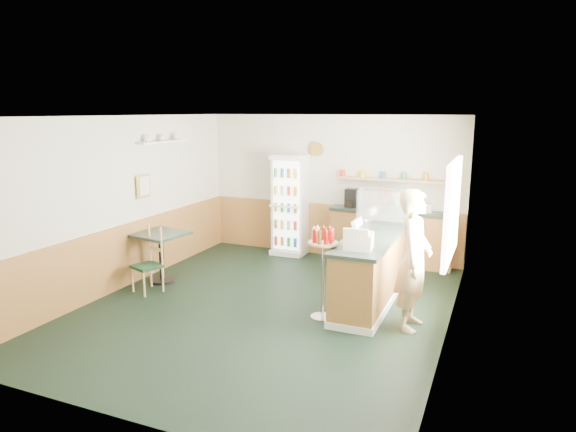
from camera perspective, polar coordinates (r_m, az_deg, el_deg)
The scene contains 13 objects.
ground at distance 7.52m, azimuth -2.51°, elevation -10.02°, with size 6.00×6.00×0.00m, color black.
room_envelope at distance 7.85m, azimuth -1.82°, elevation 2.47°, with size 5.04×6.02×2.72m.
service_counter at distance 7.91m, azimuth 9.78°, elevation -5.53°, with size 0.68×3.01×1.01m.
back_counter at distance 9.55m, azimuth 11.23°, elevation -2.07°, with size 2.24×0.42×1.69m.
drinks_fridge at distance 9.97m, azimuth 0.22°, elevation 1.25°, with size 0.64×0.54×1.95m.
display_case at distance 8.37m, azimuth 11.04°, elevation 1.08°, with size 0.93×0.48×0.53m.
cash_register at distance 6.73m, azimuth 7.87°, elevation -2.76°, with size 0.35×0.37×0.20m, color beige.
shopkeeper at distance 6.73m, azimuth 13.80°, elevation -4.78°, with size 0.61×0.44×1.82m, color tan.
condiment_stand at distance 6.87m, azimuth 3.87°, elevation -4.68°, with size 0.40×0.40×1.24m.
newspaper_rack at distance 8.10m, azimuth 7.66°, elevation -3.46°, with size 0.09×0.45×0.90m.
cafe_table at distance 8.64m, azimuth -13.94°, elevation -3.41°, with size 0.86×0.86×0.82m.
cafe_chair at distance 8.28m, azimuth -15.09°, elevation -4.43°, with size 0.49×0.50×1.03m.
dog_doorstop at distance 7.82m, azimuth 5.70°, elevation -8.24°, with size 0.21×0.28×0.26m.
Camera 1 is at (3.01, -6.31, 2.77)m, focal length 32.00 mm.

